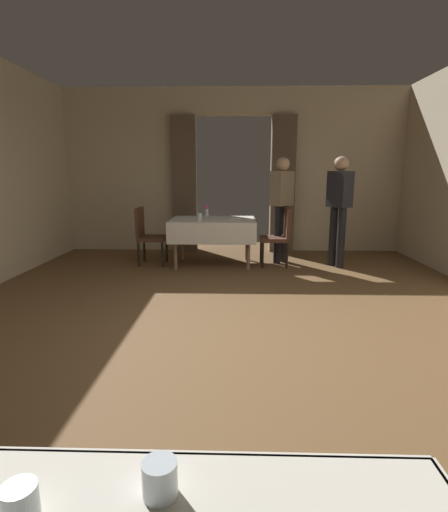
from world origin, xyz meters
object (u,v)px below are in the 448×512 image
person_diner_standing_aside (339,202)px  plate_mid_b (235,218)px  chair_mid_left (147,233)px  glass_mid_c (200,217)px  glass_near_c (160,479)px  person_waiter_by_doorway (282,201)px  dining_table_mid (213,225)px  glass_near_b (21,506)px  flower_vase_mid (207,210)px  chair_mid_right (279,234)px

person_diner_standing_aside → plate_mid_b: bearing=174.8°
chair_mid_left → person_diner_standing_aside: (3.04, -0.05, 0.51)m
plate_mid_b → glass_mid_c: (-0.54, -0.32, 0.05)m
glass_near_c → chair_mid_left: bearing=103.0°
plate_mid_b → person_waiter_by_doorway: bearing=8.2°
dining_table_mid → glass_near_c: size_ratio=16.35×
glass_near_b → person_diner_standing_aside: bearing=69.6°
glass_mid_c → person_diner_standing_aside: person_diner_standing_aside is taller
chair_mid_left → flower_vase_mid: bearing=19.2°
chair_mid_left → glass_mid_c: 0.95m
glass_near_c → person_diner_standing_aside: bearing=71.9°
glass_near_b → chair_mid_right: bearing=78.4°
flower_vase_mid → dining_table_mid: bearing=-68.0°
chair_mid_right → glass_near_b: bearing=-101.6°
chair_mid_right → person_waiter_by_doorway: (0.05, 0.22, 0.51)m
chair_mid_right → glass_near_c: size_ratio=11.18×
glass_near_b → glass_near_c: bearing=17.3°
flower_vase_mid → plate_mid_b: flower_vase_mid is taller
chair_mid_right → glass_mid_c: bearing=-170.3°
plate_mid_b → person_diner_standing_aside: 1.66m
flower_vase_mid → person_diner_standing_aside: (2.10, -0.37, 0.17)m
glass_near_c → glass_mid_c: size_ratio=0.72×
chair_mid_right → person_diner_standing_aside: size_ratio=0.54×
dining_table_mid → glass_near_b: glass_near_b is taller
glass_mid_c → flower_vase_mid: bearing=83.0°
glass_near_c → person_waiter_by_doorway: bearing=80.8°
glass_near_c → glass_mid_c: bearing=94.2°
glass_near_c → person_diner_standing_aside: (1.78, 5.43, 0.23)m
plate_mid_b → glass_near_b: bearing=-94.2°
chair_mid_right → flower_vase_mid: size_ratio=4.64×
glass_near_c → plate_mid_b: glass_near_c is taller
flower_vase_mid → plate_mid_b: size_ratio=0.98×
plate_mid_b → glass_mid_c: glass_mid_c is taller
chair_mid_right → person_diner_standing_aside: bearing=-2.4°
chair_mid_left → glass_near_c: chair_mid_left is taller
dining_table_mid → chair_mid_left: size_ratio=1.46×
plate_mid_b → glass_mid_c: size_ratio=1.77×
glass_near_b → glass_near_c: (0.27, 0.08, -0.00)m
glass_near_b → glass_near_c: size_ratio=1.08×
glass_near_c → plate_mid_b: 5.58m
chair_mid_right → plate_mid_b: 0.77m
person_diner_standing_aside → flower_vase_mid: bearing=169.9°
glass_mid_c → chair_mid_left: bearing=165.8°
person_waiter_by_doorway → person_diner_standing_aside: same height
flower_vase_mid → glass_near_c: bearing=-86.8°
plate_mid_b → person_waiter_by_doorway: (0.77, 0.11, 0.27)m
flower_vase_mid → plate_mid_b: 0.53m
person_waiter_by_doorway → person_diner_standing_aside: (0.86, -0.26, 0.00)m
glass_near_c → person_diner_standing_aside: size_ratio=0.05×
dining_table_mid → glass_near_b: bearing=-90.7°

